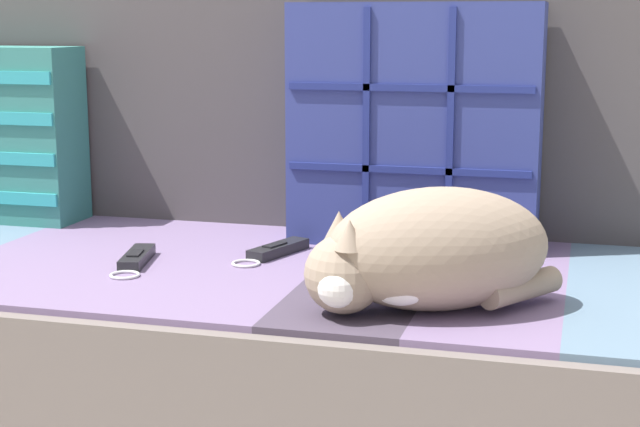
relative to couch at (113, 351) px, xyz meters
The scene contains 6 objects.
couch is the anchor object (origin of this frame).
sofa_backrest 0.57m from the couch, 90.00° to the left, with size 2.10×0.14×0.54m.
throw_pillow_quilted 0.69m from the couch, 19.80° to the left, with size 0.45×0.14×0.44m.
sleeping_cat 0.71m from the couch, 20.63° to the right, with size 0.37×0.31×0.18m.
game_remote_near 0.37m from the couch, ahead, with size 0.10×0.19×0.02m.
game_remote_far 0.25m from the couch, 43.60° to the right, with size 0.08×0.19×0.02m.
Camera 1 is at (0.83, -1.41, 0.79)m, focal length 55.00 mm.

